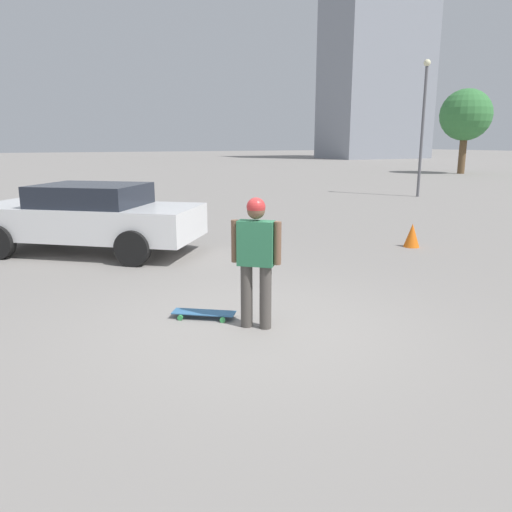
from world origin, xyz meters
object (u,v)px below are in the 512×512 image
person (256,253)px  car_parked_near (89,216)px  traffic_cone (412,235)px  skateboard (204,313)px

person → car_parked_near: bearing=142.9°
person → traffic_cone: person is taller
person → skateboard: size_ratio=1.99×
car_parked_near → traffic_cone: bearing=-163.6°
skateboard → person: bearing=163.6°
car_parked_near → traffic_cone: car_parked_near is taller
person → car_parked_near: 5.64m
skateboard → traffic_cone: bearing=-123.3°
skateboard → traffic_cone: traffic_cone is taller
person → traffic_cone: size_ratio=3.13×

